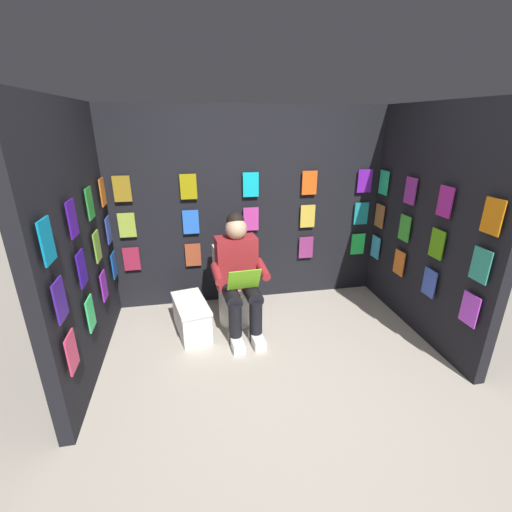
{
  "coord_description": "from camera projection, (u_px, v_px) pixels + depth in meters",
  "views": [
    {
      "loc": [
        0.66,
        1.91,
        2.0
      ],
      "look_at": [
        0.1,
        -1.02,
        0.85
      ],
      "focal_mm": 24.7,
      "sensor_mm": 36.0,
      "label": 1
    }
  ],
  "objects": [
    {
      "name": "comic_longbox_near",
      "position": [
        192.0,
        317.0,
        3.5
      ],
      "size": [
        0.4,
        0.63,
        0.34
      ],
      "rotation": [
        0.0,
        0.0,
        0.2
      ],
      "color": "white",
      "rests_on": "ground"
    },
    {
      "name": "display_wall_left",
      "position": [
        429.0,
        225.0,
        3.32
      ],
      "size": [
        0.14,
        1.85,
        2.16
      ],
      "color": "black",
      "rests_on": "ground"
    },
    {
      "name": "person_reading",
      "position": [
        239.0,
        274.0,
        3.42
      ],
      "size": [
        0.55,
        0.7,
        1.19
      ],
      "rotation": [
        0.0,
        0.0,
        0.07
      ],
      "color": "maroon",
      "rests_on": "ground"
    },
    {
      "name": "display_wall_back",
      "position": [
        250.0,
        208.0,
        3.94
      ],
      "size": [
        3.11,
        0.14,
        2.16
      ],
      "color": "black",
      "rests_on": "ground"
    },
    {
      "name": "ground_plane",
      "position": [
        295.0,
        412.0,
        2.58
      ],
      "size": [
        30.0,
        30.0,
        0.0
      ],
      "primitive_type": "plane",
      "color": "#B2A899"
    },
    {
      "name": "display_wall_right",
      "position": [
        77.0,
        245.0,
        2.77
      ],
      "size": [
        0.14,
        1.85,
        2.16
      ],
      "color": "black",
      "rests_on": "ground"
    },
    {
      "name": "toilet",
      "position": [
        235.0,
        290.0,
        3.73
      ],
      "size": [
        0.42,
        0.57,
        0.77
      ],
      "rotation": [
        0.0,
        0.0,
        0.07
      ],
      "color": "white",
      "rests_on": "ground"
    }
  ]
}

